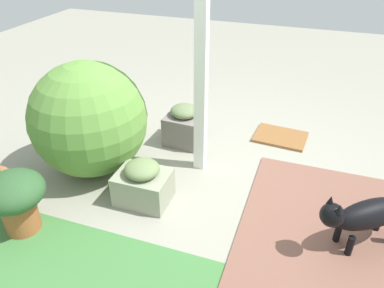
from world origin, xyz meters
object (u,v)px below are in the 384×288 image
stone_planter_mid (143,183)px  terracotta_pot_spiky (93,102)px  doormat (280,137)px  round_shrub (89,119)px  porch_pillar (202,45)px  dog (365,215)px  terracotta_pot_broad (15,197)px  stone_planter_nearest (184,125)px

stone_planter_mid → terracotta_pot_spiky: terracotta_pot_spiky is taller
doormat → round_shrub: bearing=35.6°
porch_pillar → dog: porch_pillar is taller
round_shrub → doormat: (-1.67, -1.19, -0.53)m
terracotta_pot_spiky → terracotta_pot_broad: bearing=102.7°
terracotta_pot_spiky → round_shrub: bearing=121.8°
stone_planter_mid → doormat: 1.80m
round_shrub → porch_pillar: bearing=-159.3°
stone_planter_nearest → doormat: stone_planter_nearest is taller
stone_planter_mid → dog: 1.78m
round_shrub → terracotta_pot_broad: (0.09, 0.94, -0.22)m
terracotta_pot_spiky → stone_planter_nearest: bearing=179.5°
stone_planter_nearest → stone_planter_mid: 1.06m
round_shrub → dog: 2.47m
round_shrub → dog: bearing=174.5°
terracotta_pot_broad → doormat: bearing=-129.6°
terracotta_pot_broad → round_shrub: bearing=-95.8°
terracotta_pot_broad → stone_planter_nearest: bearing=-114.1°
porch_pillar → terracotta_pot_spiky: porch_pillar is taller
round_shrub → terracotta_pot_broad: bearing=84.2°
stone_planter_mid → terracotta_pot_spiky: size_ratio=0.73×
porch_pillar → round_shrub: porch_pillar is taller
dog → porch_pillar: bearing=-22.3°
stone_planter_mid → doormat: bearing=-123.7°
terracotta_pot_spiky → dog: bearing=161.0°
stone_planter_mid → round_shrub: round_shrub is taller
stone_planter_mid → round_shrub: size_ratio=0.42×
terracotta_pot_spiky → stone_planter_mid: bearing=137.1°
dog → doormat: size_ratio=1.19×
round_shrub → doormat: round_shrub is taller
stone_planter_nearest → round_shrub: bearing=48.9°
stone_planter_nearest → doormat: 1.11m
porch_pillar → dog: size_ratio=3.66×
terracotta_pot_broad → terracotta_pot_spiky: (0.38, -1.71, -0.03)m
dog → terracotta_pot_spiky: bearing=-19.0°
stone_planter_nearest → terracotta_pot_broad: terracotta_pot_broad is taller
porch_pillar → terracotta_pot_broad: 1.92m
stone_planter_nearest → terracotta_pot_spiky: size_ratio=0.72×
terracotta_pot_spiky → doormat: bearing=-168.9°
round_shrub → terracotta_pot_broad: 0.97m
round_shrub → terracotta_pot_spiky: round_shrub is taller
porch_pillar → dog: 1.84m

